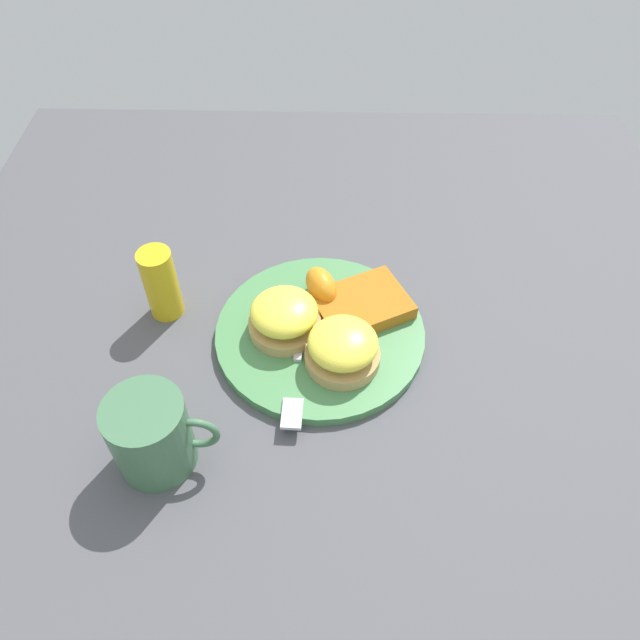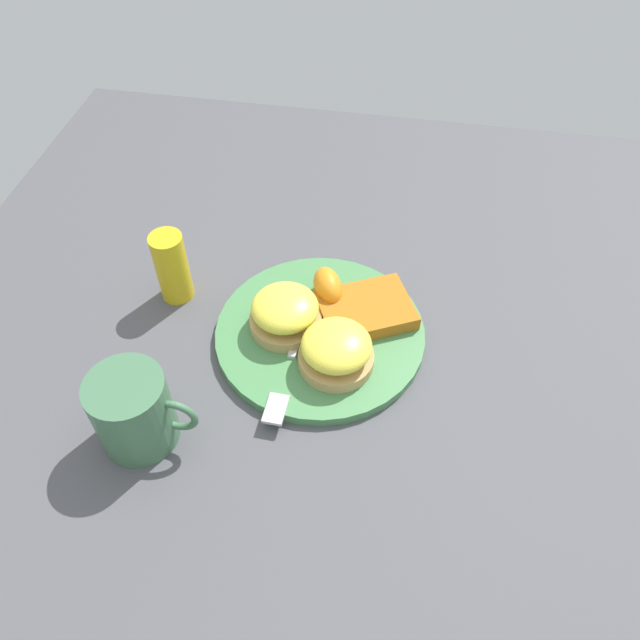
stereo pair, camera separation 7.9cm
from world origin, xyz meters
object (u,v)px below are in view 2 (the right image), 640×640
orange_wedge (326,286)px  cup (134,411)px  sandwich_benedict_left (285,312)px  hashbrown_patty (366,310)px  fork (289,366)px  condiment_bottle (172,267)px  sandwich_benedict_right (336,350)px

orange_wedge → cup: 0.30m
sandwich_benedict_left → hashbrown_patty: 0.11m
hashbrown_patty → fork: hashbrown_patty is taller
sandwich_benedict_left → condiment_bottle: condiment_bottle is taller
sandwich_benedict_left → cup: cup is taller
sandwich_benedict_right → orange_wedge: sandwich_benedict_right is taller
orange_wedge → cup: size_ratio=0.50×
sandwich_benedict_left → hashbrown_patty: sandwich_benedict_left is taller
hashbrown_patty → cup: cup is taller
sandwich_benedict_right → cup: (-0.20, -0.13, 0.01)m
sandwich_benedict_right → condiment_bottle: size_ratio=0.90×
sandwich_benedict_left → sandwich_benedict_right: size_ratio=1.00×
hashbrown_patty → orange_wedge: orange_wedge is taller
orange_wedge → condiment_bottle: size_ratio=0.58×
sandwich_benedict_left → cup: size_ratio=0.79×
hashbrown_patty → fork: bearing=-128.8°
condiment_bottle → sandwich_benedict_right: bearing=-21.0°
sandwich_benedict_right → orange_wedge: (-0.03, 0.11, -0.00)m
hashbrown_patty → condiment_bottle: size_ratio=1.14×
fork → cup: cup is taller
sandwich_benedict_right → fork: 0.06m
hashbrown_patty → sandwich_benedict_right: bearing=-106.7°
orange_wedge → sandwich_benedict_right: bearing=-74.2°
condiment_bottle → orange_wedge: bearing=4.6°
sandwich_benedict_left → condiment_bottle: bearing=165.7°
sandwich_benedict_left → cup: (-0.13, -0.18, 0.01)m
fork → sandwich_benedict_left: bearing=105.3°
hashbrown_patty → sandwich_benedict_left: bearing=-160.0°
hashbrown_patty → cup: (-0.23, -0.22, 0.03)m
cup → orange_wedge: bearing=53.9°
sandwich_benedict_left → fork: sandwich_benedict_left is taller
sandwich_benedict_right → fork: bearing=-164.0°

